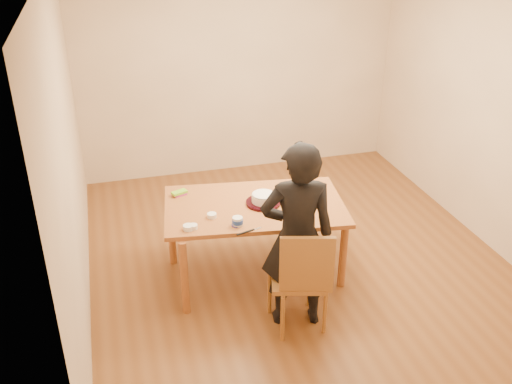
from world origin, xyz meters
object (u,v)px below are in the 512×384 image
object	(u,v)px
dining_chair	(298,278)
cake_plate	(263,203)
person	(297,237)
cake	(263,198)
dining_table	(255,206)

from	to	relation	value
dining_chair	cake_plate	distance (m)	0.83
person	cake	bearing A→B (deg)	-73.33
dining_table	cake	world-z (taller)	cake
dining_table	dining_chair	bearing A→B (deg)	-71.16
person	dining_chair	bearing A→B (deg)	101.04
cake_plate	cake	distance (m)	0.05
dining_table	cake_plate	bearing A→B (deg)	0.49
person	cake_plate	bearing A→B (deg)	-73.33
cake_plate	dining_table	bearing A→B (deg)	172.60
dining_table	cake	size ratio (longest dim) A/B	7.62
dining_table	cake	distance (m)	0.11
dining_table	cake_plate	world-z (taller)	cake_plate
dining_table	dining_chair	size ratio (longest dim) A/B	3.80
cake_plate	cake	size ratio (longest dim) A/B	1.49
dining_table	person	bearing A→B (deg)	-70.50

